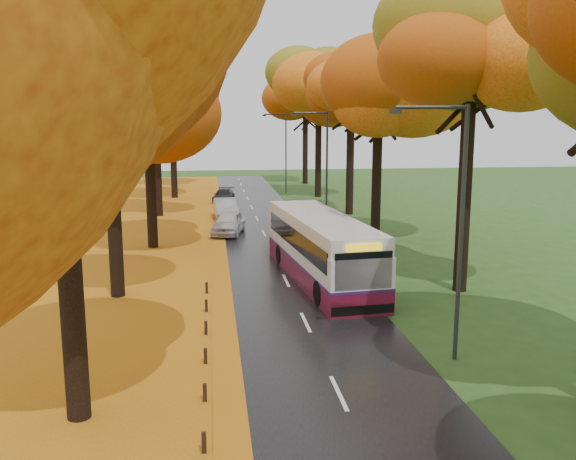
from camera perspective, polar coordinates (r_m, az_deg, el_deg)
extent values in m
cube|color=black|center=(35.56, -1.57, -1.83)|extent=(6.50, 90.00, 0.04)
cube|color=silver|center=(35.56, -1.57, -1.79)|extent=(0.12, 90.00, 0.01)
cube|color=#94510D|center=(35.84, -16.05, -2.16)|extent=(12.00, 90.00, 0.02)
cube|color=orange|center=(35.40, -6.49, -1.91)|extent=(0.90, 90.00, 0.01)
cylinder|color=black|center=(15.83, -19.84, -2.25)|extent=(0.60, 0.60, 8.58)
ellipsoid|color=orange|center=(15.61, -21.11, 17.32)|extent=(9.20, 9.20, 7.18)
cylinder|color=black|center=(26.57, -16.08, 3.53)|extent=(0.60, 0.60, 9.15)
ellipsoid|color=orange|center=(26.53, -16.73, 15.88)|extent=(8.00, 8.00, 6.24)
cylinder|color=black|center=(36.42, -12.74, 4.55)|extent=(0.60, 0.60, 8.00)
ellipsoid|color=orange|center=(36.27, -13.07, 12.43)|extent=(9.20, 9.20, 7.18)
cylinder|color=black|center=(48.36, -12.15, 6.33)|extent=(0.60, 0.60, 8.58)
ellipsoid|color=orange|center=(48.29, -12.40, 12.68)|extent=(8.00, 8.00, 6.24)
cylinder|color=black|center=(59.26, -10.69, 7.38)|extent=(0.60, 0.60, 9.15)
ellipsoid|color=orange|center=(59.24, -10.89, 12.92)|extent=(9.20, 9.20, 7.18)
cylinder|color=black|center=(69.29, -10.70, 7.33)|extent=(0.60, 0.60, 8.00)
ellipsoid|color=orange|center=(69.21, -10.84, 11.47)|extent=(8.00, 8.00, 6.24)
cylinder|color=black|center=(27.51, 16.21, 3.82)|extent=(0.60, 0.60, 9.22)
ellipsoid|color=#BD490E|center=(27.48, 16.84, 15.82)|extent=(8.20, 8.20, 6.40)
cylinder|color=black|center=(38.64, 8.30, 5.17)|extent=(0.60, 0.60, 8.19)
ellipsoid|color=#BD490E|center=(38.51, 8.51, 12.78)|extent=(9.20, 9.20, 7.18)
cylinder|color=black|center=(48.43, 5.84, 6.59)|extent=(0.60, 0.60, 8.70)
ellipsoid|color=#BD490E|center=(48.37, 5.96, 13.03)|extent=(8.20, 8.20, 6.40)
cylinder|color=black|center=(59.06, 2.85, 7.57)|extent=(0.60, 0.60, 9.22)
ellipsoid|color=#BD490E|center=(59.05, 2.90, 13.16)|extent=(9.20, 9.20, 7.18)
cylinder|color=black|center=(71.00, 1.63, 7.66)|extent=(0.60, 0.60, 8.19)
ellipsoid|color=#BD490E|center=(70.94, 1.65, 11.79)|extent=(8.20, 8.20, 6.40)
cube|color=black|center=(14.92, -7.86, -19.14)|extent=(0.11, 0.11, 0.52)
cube|color=black|center=(17.23, -7.78, -14.87)|extent=(0.11, 0.11, 0.52)
cube|color=black|center=(19.61, -7.73, -11.62)|extent=(0.11, 0.11, 0.52)
cube|color=black|center=(22.04, -7.68, -9.08)|extent=(0.11, 0.11, 0.52)
cube|color=black|center=(24.51, -7.65, -7.05)|extent=(0.11, 0.11, 0.52)
cube|color=black|center=(27.00, -7.62, -5.40)|extent=(0.11, 0.11, 0.52)
cylinder|color=#333538|center=(19.49, 15.88, -0.59)|extent=(0.14, 0.14, 8.00)
cylinder|color=#333538|center=(18.74, 13.33, 11.11)|extent=(2.20, 0.11, 0.11)
cube|color=#333538|center=(18.39, 10.04, 10.87)|extent=(0.35, 0.18, 0.14)
cylinder|color=#333538|center=(40.46, 3.65, 5.36)|extent=(0.14, 0.14, 8.00)
cylinder|color=#333538|center=(40.11, 2.14, 10.91)|extent=(2.20, 0.11, 0.11)
cube|color=#333538|center=(39.94, 0.55, 10.74)|extent=(0.35, 0.18, 0.14)
cylinder|color=#333538|center=(62.15, -0.19, 7.17)|extent=(0.14, 0.14, 8.00)
cylinder|color=#333538|center=(61.92, -1.22, 10.77)|extent=(2.20, 0.11, 0.11)
cube|color=#333538|center=(61.81, -2.25, 10.65)|extent=(0.35, 0.18, 0.14)
cube|color=#5C0E25|center=(28.92, 3.09, -3.73)|extent=(3.81, 11.72, 0.94)
cube|color=silver|center=(28.66, 3.11, -1.50)|extent=(3.81, 11.72, 1.36)
cube|color=silver|center=(28.46, 3.13, 0.56)|extent=(3.73, 11.48, 0.73)
cube|color=#361750|center=(28.79, 3.10, -2.72)|extent=(3.83, 11.74, 0.13)
cube|color=black|center=(28.57, 3.12, -0.68)|extent=(3.74, 10.80, 0.89)
cube|color=black|center=(23.32, 7.08, -3.83)|extent=(2.29, 0.30, 1.46)
cube|color=yellow|center=(23.11, 7.13, -1.65)|extent=(1.44, 0.21, 0.29)
cube|color=black|center=(23.76, 6.98, -7.42)|extent=(2.56, 0.39, 0.37)
cylinder|color=black|center=(24.96, 2.99, -5.92)|extent=(0.40, 1.07, 1.05)
cylinder|color=black|center=(25.70, 8.11, -5.52)|extent=(0.40, 1.07, 1.05)
cylinder|color=black|center=(31.87, -0.70, -2.28)|extent=(0.40, 1.07, 1.05)
cylinder|color=black|center=(32.45, 3.39, -2.06)|extent=(0.40, 1.07, 1.05)
imported|color=silver|center=(40.22, -5.58, 0.68)|extent=(2.69, 4.66, 1.49)
imported|color=#94979C|center=(46.14, -5.85, 1.97)|extent=(1.87, 4.74, 1.53)
imported|color=black|center=(55.68, -6.04, 3.23)|extent=(2.31, 4.25, 1.17)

